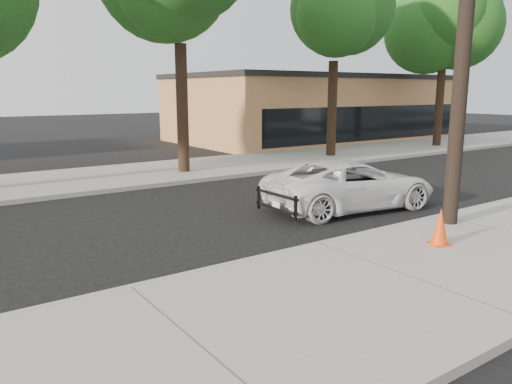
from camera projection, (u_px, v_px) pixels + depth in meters
ground at (258, 227)px, 11.90m from camera, size 120.00×120.00×0.00m
near_sidewalk at (405, 279)px, 8.44m from camera, size 90.00×4.40×0.15m
far_sidewalk at (128, 175)px, 18.71m from camera, size 90.00×5.00×0.15m
curb_near at (318, 246)px, 10.20m from camera, size 90.00×0.12×0.16m
building_main at (315, 109)px, 33.34m from camera, size 18.00×10.00×4.00m
utility_pole at (466, 20)px, 10.82m from camera, size 1.40×0.34×9.00m
tree_d at (340, 20)px, 22.75m from camera, size 4.50×4.35×8.75m
tree_e at (450, 25)px, 27.02m from camera, size 4.80×4.65×9.25m
police_cruiser at (351, 184)px, 13.66m from camera, size 5.12×2.88×1.35m
traffic_cone at (440, 227)px, 10.00m from camera, size 0.48×0.48×0.75m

